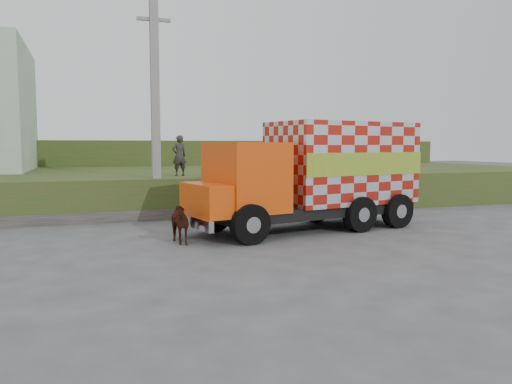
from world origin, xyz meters
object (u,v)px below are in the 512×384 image
object	(u,v)px
cow	(176,223)
pedestrian	(179,156)
cargo_truck	(316,174)
utility_pole	(155,108)

from	to	relation	value
cow	pedestrian	size ratio (longest dim) A/B	0.83
cargo_truck	cow	bearing A→B (deg)	179.86
utility_pole	pedestrian	bearing A→B (deg)	48.08
utility_pole	cow	world-z (taller)	utility_pole
utility_pole	cow	size ratio (longest dim) A/B	5.98
cargo_truck	pedestrian	distance (m)	6.26
cow	cargo_truck	bearing A→B (deg)	3.29
utility_pole	cow	distance (m)	6.04
cargo_truck	pedestrian	bearing A→B (deg)	112.91
cargo_truck	cow	distance (m)	4.96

